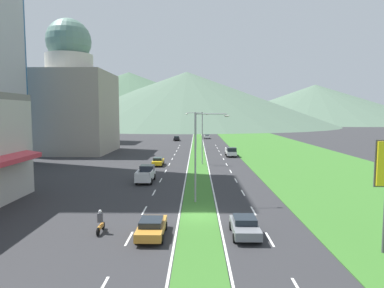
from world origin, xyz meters
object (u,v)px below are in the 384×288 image
Objects in this scene: street_lamp_far at (198,128)px; pickup_truck_1 at (231,152)px; car_4 at (245,226)px; pickup_truck_0 at (146,174)px; car_2 at (177,138)px; street_lamp_near at (199,150)px; street_lamp_mid at (200,134)px; car_1 at (158,161)px; car_0 at (152,227)px; motorcycle_rider at (100,223)px; car_3 at (207,136)px.

pickup_truck_1 is at bearing -64.86° from street_lamp_far.
pickup_truck_0 is (-10.37, 20.05, 0.26)m from car_4.
street_lamp_near is at bearing -174.85° from car_2.
street_lamp_mid reaches higher than car_2.
car_2 is at bearing -0.01° from pickup_truck_0.
car_2 is (-0.01, 53.65, 0.05)m from car_1.
car_0 is 48.04m from pickup_truck_1.
motorcycle_rider reaches higher than car_0.
car_2 is at bearing 0.01° from car_1.
pickup_truck_1 is (3.62, -50.12, 0.20)m from car_3.
motorcycle_rider is (-0.55, -33.53, 0.02)m from car_1.
street_lamp_mid is 2.19× the size of car_4.
street_lamp_near is at bearing -10.51° from pickup_truck_1.
street_lamp_mid reaches higher than car_0.
street_lamp_near reaches higher than car_4.
street_lamp_far reaches higher than car_2.
pickup_truck_1 reaches higher than motorcycle_rider.
street_lamp_mid reaches higher than car_1.
car_1 is 18.80m from pickup_truck_1.
street_lamp_far reaches higher than car_1.
pickup_truck_0 is at bearing -115.57° from street_lamp_mid.
street_lamp_far is 28.77m from car_1.
car_0 is 6.91m from car_4.
car_2 is at bearing 104.86° from street_lamp_far.
pickup_truck_1 reaches higher than car_4.
motorcycle_rider is at bearing -6.43° from car_3.
car_4 is (2.98, -35.48, -4.64)m from street_lamp_mid.
car_1 is (-3.45, 34.26, 0.01)m from car_0.
motorcycle_rider is (-10.85, -96.28, -0.04)m from car_3.
street_lamp_mid is at bearing -12.73° from motorcycle_rider.
car_3 is (10.30, 62.75, 0.05)m from car_1.
pickup_truck_0 is at bearing -152.65° from car_4.
street_lamp_mid reaches higher than pickup_truck_1.
car_0 is at bearing -100.34° from motorcycle_rider.
car_0 is 20.62m from pickup_truck_0.
pickup_truck_0 is 19.61m from motorcycle_rider.
car_2 is 88.24m from car_4.
street_lamp_near is at bearing -40.05° from motorcycle_rider.
street_lamp_near is at bearing -2.14° from car_3.
street_lamp_far is at bearing -5.50° from car_3.
pickup_truck_1 is at bearing 79.49° from street_lamp_near.
street_lamp_near is 13.44m from pickup_truck_0.
car_2 is 1.04× the size of car_4.
street_lamp_near is 11.04m from car_4.
street_lamp_near is 38.02m from pickup_truck_1.
car_4 is (3.31, -9.47, -4.61)m from street_lamp_near.
street_lamp_far is at bearing -176.80° from car_4.
car_1 is at bearing 106.01° from street_lamp_near.
motorcycle_rider is (-7.91, -35.03, -4.62)m from street_lamp_mid.
car_4 is at bearing -85.19° from street_lamp_mid.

